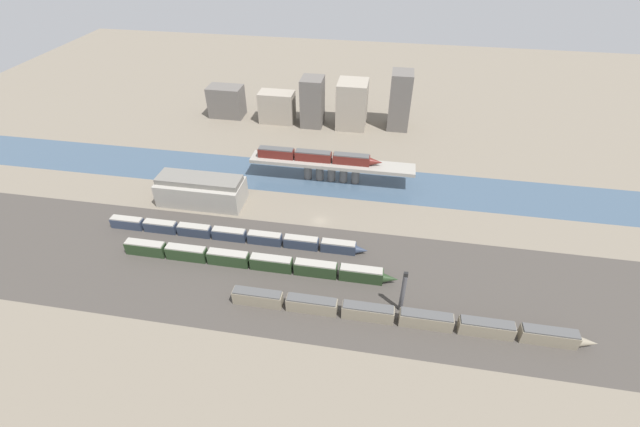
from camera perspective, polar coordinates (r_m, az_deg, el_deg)
name	(u,v)px	position (r m, az deg, el deg)	size (l,w,h in m)	color
ground_plane	(320,221)	(132.86, 0.00, -1.01)	(400.00, 400.00, 0.00)	#756B5B
railbed_yard	(305,276)	(115.28, -2.03, -8.30)	(280.00, 42.00, 0.01)	#423D38
river_water	(331,180)	(152.13, 1.53, 4.49)	(320.00, 21.10, 0.01)	#3D5166
bridge	(332,166)	(149.16, 1.56, 6.31)	(56.93, 7.22, 7.42)	gray
train_on_bridge	(318,156)	(148.05, -0.26, 7.63)	(43.23, 3.09, 3.46)	#5B1E19
train_yard_near	(402,317)	(105.26, 10.93, -13.37)	(84.62, 2.83, 4.09)	gray
train_yard_mid	(254,261)	(117.67, -8.80, -6.30)	(75.90, 2.79, 4.10)	#23381E
train_yard_far	(233,235)	(127.62, -11.52, -2.79)	(77.89, 2.61, 3.48)	#2D384C
warehouse_building	(201,190)	(144.01, -15.55, 3.02)	(27.60, 11.34, 9.37)	#9E998E
signal_tower	(403,292)	(104.84, 10.99, -10.27)	(1.07, 1.07, 12.59)	#4C4C51
city_block_far_left	(226,101)	(201.65, -12.37, 14.40)	(14.95, 9.31, 13.47)	#605B56
city_block_left	(277,107)	(192.68, -5.76, 13.94)	(14.97, 8.54, 13.25)	gray
city_block_center	(312,102)	(187.58, -1.01, 14.66)	(9.07, 10.59, 20.54)	#605B56
city_block_right	(352,104)	(186.93, 4.30, 14.31)	(12.41, 13.04, 19.53)	gray
city_block_far_right	(400,100)	(187.56, 10.61, 14.60)	(8.73, 11.09, 23.90)	#605B56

